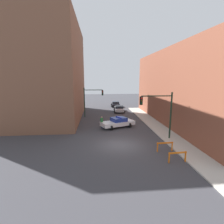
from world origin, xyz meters
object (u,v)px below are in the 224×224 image
parked_car_near (119,109)px  barrier_front (177,155)px  parked_car_mid (116,104)px  traffic_light_near (161,109)px  police_car (118,122)px  traffic_light_far (91,98)px  pedestrian_crossing (102,122)px  barrier_mid (165,145)px

parked_car_near → barrier_front: (1.87, -22.22, -0.06)m
parked_car_near → parked_car_mid: same height
traffic_light_near → police_car: traffic_light_near is taller
traffic_light_near → traffic_light_far: (-8.03, 12.51, -0.13)m
traffic_light_near → police_car: size_ratio=1.03×
parked_car_near → pedestrian_crossing: 12.29m
traffic_light_near → police_car: 7.25m
traffic_light_near → parked_car_near: 17.12m
parked_car_mid → barrier_front: parked_car_mid is taller
police_car → pedestrian_crossing: (-2.27, -0.23, 0.14)m
traffic_light_far → barrier_front: size_ratio=3.25×
police_car → pedestrian_crossing: pedestrian_crossing is taller
barrier_front → barrier_mid: bearing=94.3°
traffic_light_near → parked_car_mid: 23.81m
police_car → barrier_front: (3.56, -10.81, -0.11)m
police_car → traffic_light_near: bearing=-164.8°
parked_car_near → barrier_mid: parked_car_near is taller
barrier_front → traffic_light_far: bearing=112.7°
police_car → barrier_mid: (3.39, -8.59, -0.11)m
parked_car_mid → pedestrian_crossing: bearing=-98.4°
barrier_front → barrier_mid: 2.23m
barrier_front → barrier_mid: (-0.17, 2.23, 0.00)m
traffic_light_near → parked_car_near: traffic_light_near is taller
police_car → pedestrian_crossing: size_ratio=3.04×
police_car → barrier_front: police_car is taller
traffic_light_far → pedestrian_crossing: (1.69, -7.43, -2.54)m
parked_car_mid → barrier_mid: bearing=-82.7°
traffic_light_near → parked_car_mid: traffic_light_near is taller
traffic_light_far → parked_car_mid: 12.69m
parked_car_near → parked_car_mid: 6.82m
traffic_light_near → barrier_front: bearing=-95.3°
traffic_light_far → police_car: bearing=-61.2°
pedestrian_crossing → barrier_mid: 10.10m
parked_car_near → barrier_front: size_ratio=2.78×
parked_car_near → barrier_mid: bearing=-80.0°
parked_car_near → pedestrian_crossing: pedestrian_crossing is taller
parked_car_near → barrier_front: 22.30m
traffic_light_far → barrier_mid: 17.64m
parked_car_mid → barrier_mid: parked_car_mid is taller
barrier_mid → parked_car_near: bearing=94.9°
parked_car_near → pedestrian_crossing: size_ratio=2.68×
traffic_light_near → barrier_front: traffic_light_near is taller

